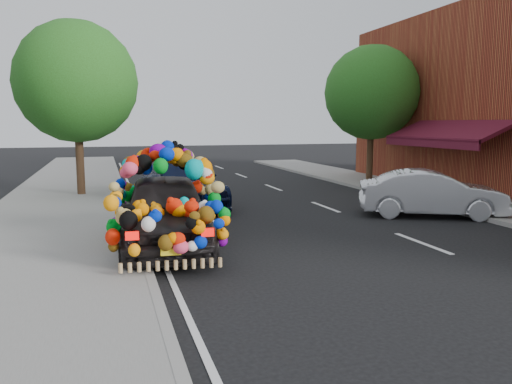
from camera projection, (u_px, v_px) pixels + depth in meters
ground at (266, 256)px, 9.87m from camera, size 100.00×100.00×0.00m
sidewalk at (30, 272)px, 8.61m from camera, size 4.00×60.00×0.12m
kerb at (145, 263)px, 9.18m from camera, size 0.15×60.00×0.13m
footpath_far at (492, 208)px, 15.09m from camera, size 3.00×40.00×0.12m
lane_markings at (422, 243)px, 10.92m from camera, size 6.00×50.00×0.01m
tree_near_sidewalk at (76, 82)px, 17.21m from camera, size 4.20×4.20×6.13m
tree_far_b at (372, 93)px, 21.14m from camera, size 4.00×4.00×5.90m
plush_art_car at (165, 194)px, 10.46m from camera, size 2.58×4.90×2.20m
navy_sedan at (181, 183)px, 15.83m from camera, size 2.53×5.16×1.44m
silver_hatchback at (431, 193)px, 14.01m from camera, size 4.16×3.00×1.31m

